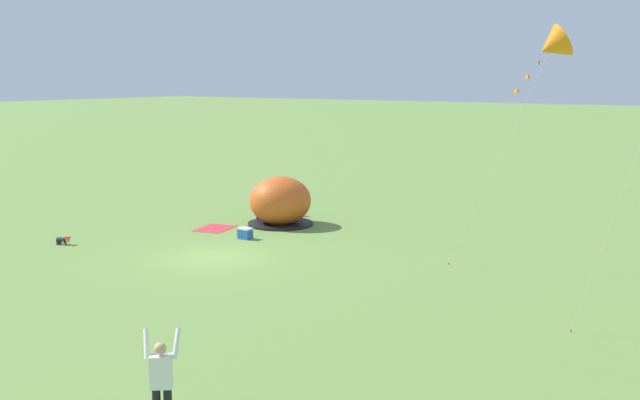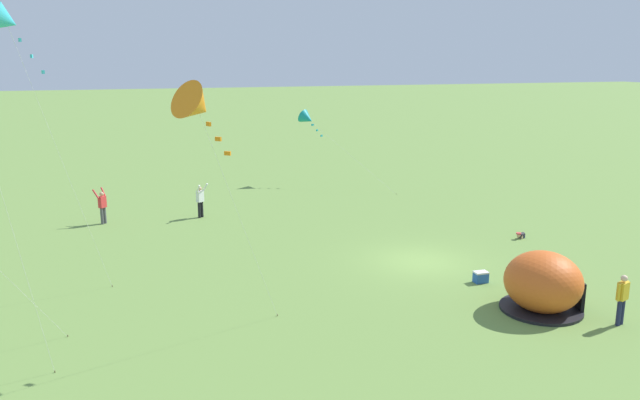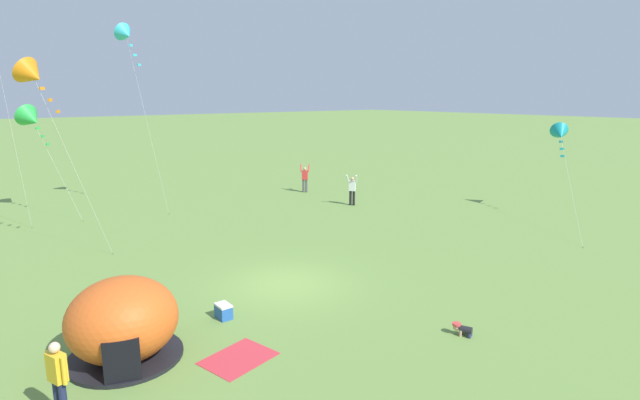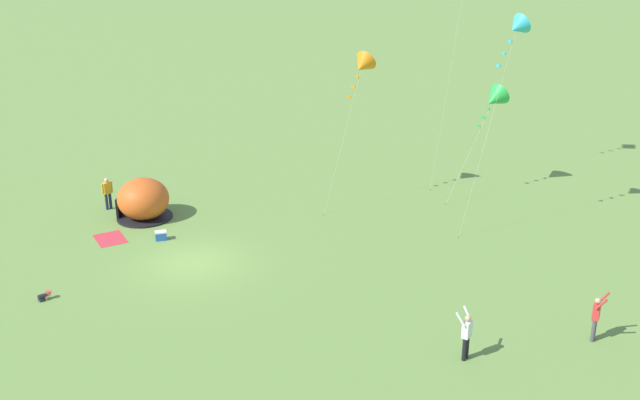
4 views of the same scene
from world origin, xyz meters
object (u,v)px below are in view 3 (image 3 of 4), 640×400
at_px(popup_tent, 123,321).
at_px(kite_cyan, 126,34).
at_px(person_flying_kite, 352,189).
at_px(kite_green, 32,119).
at_px(kite_teal, 560,134).
at_px(person_strolling, 58,377).
at_px(toddler_crawling, 463,329).
at_px(kite_orange, 32,75).
at_px(cooler_box, 224,311).
at_px(person_arms_raised, 305,178).

bearing_deg(popup_tent, kite_cyan, 70.27).
height_order(person_flying_kite, kite_green, kite_green).
relative_size(popup_tent, kite_green, 0.47).
bearing_deg(kite_teal, person_strolling, -173.22).
relative_size(popup_tent, toddler_crawling, 5.11).
relative_size(kite_orange, kite_green, 1.33).
relative_size(popup_tent, cooler_box, 5.27).
bearing_deg(kite_cyan, person_flying_kite, -34.50).
distance_m(kite_cyan, kite_green, 6.78).
height_order(popup_tent, kite_green, kite_green).
bearing_deg(person_strolling, toddler_crawling, -16.54).
bearing_deg(person_arms_raised, kite_orange, -168.39).
xyz_separation_m(toddler_crawling, kite_green, (-6.36, 23.24, 5.06)).
bearing_deg(person_arms_raised, kite_green, 165.56).
bearing_deg(toddler_crawling, kite_green, 105.30).
bearing_deg(kite_cyan, kite_green, 158.30).
relative_size(popup_tent, person_strolling, 1.63).
distance_m(kite_cyan, kite_teal, 24.40).
distance_m(toddler_crawling, kite_cyan, 23.46).
height_order(popup_tent, person_strolling, popup_tent).
xyz_separation_m(kite_cyan, kite_orange, (-5.58, -5.37, -2.45)).
distance_m(popup_tent, person_arms_raised, 22.24).
bearing_deg(cooler_box, person_flying_kite, 34.54).
bearing_deg(kite_teal, person_flying_kite, 132.93).
distance_m(cooler_box, kite_cyan, 19.12).
bearing_deg(kite_orange, kite_teal, -23.06).
height_order(person_strolling, kite_orange, kite_orange).
height_order(person_strolling, kite_green, kite_green).
bearing_deg(kite_teal, kite_green, 142.78).
xyz_separation_m(person_strolling, kite_cyan, (7.84, 18.54, 8.77)).
distance_m(person_flying_kite, person_strolling, 21.48).
height_order(person_arms_raised, kite_green, kite_green).
distance_m(cooler_box, kite_teal, 21.56).
bearing_deg(kite_cyan, cooler_box, -100.51).
bearing_deg(kite_green, person_flying_kite, -30.82).
relative_size(popup_tent, person_arms_raised, 1.49).
bearing_deg(kite_cyan, kite_teal, -40.49).
bearing_deg(kite_green, person_strolling, -98.70).
relative_size(toddler_crawling, kite_orange, 0.07).
height_order(popup_tent, toddler_crawling, popup_tent).
distance_m(popup_tent, kite_teal, 24.43).
relative_size(person_flying_kite, kite_cyan, 0.18).
xyz_separation_m(popup_tent, person_arms_raised, (16.61, 14.79, 0.00)).
relative_size(toddler_crawling, person_flying_kite, 0.29).
distance_m(person_flying_kite, kite_teal, 11.91).
distance_m(kite_orange, kite_green, 7.58).
distance_m(toddler_crawling, person_flying_kite, 16.72).
bearing_deg(popup_tent, kite_teal, 3.29).
bearing_deg(person_strolling, person_flying_kite, 32.18).
xyz_separation_m(person_arms_raised, kite_orange, (-16.14, -3.32, 6.29)).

